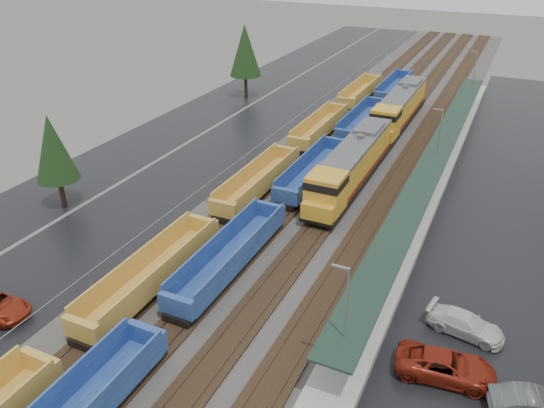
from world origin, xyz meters
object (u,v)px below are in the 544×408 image
at_px(parked_car_east_c, 466,324).
at_px(locomotive_lead, 351,166).
at_px(well_string_blue, 278,207).
at_px(well_string_yellow, 214,221).
at_px(parked_car_east_b, 445,366).
at_px(locomotive_trail, 399,108).
at_px(parked_car_east_e, 536,406).

bearing_deg(parked_car_east_c, locomotive_lead, 47.45).
height_order(well_string_blue, parked_car_east_c, well_string_blue).
relative_size(well_string_blue, parked_car_east_c, 20.85).
bearing_deg(well_string_blue, well_string_yellow, -130.26).
relative_size(well_string_yellow, well_string_blue, 0.99).
bearing_deg(well_string_blue, parked_car_east_c, -26.67).
relative_size(locomotive_lead, parked_car_east_b, 3.58).
height_order(locomotive_lead, parked_car_east_c, locomotive_lead).
distance_m(locomotive_lead, well_string_blue, 9.84).
bearing_deg(locomotive_trail, well_string_blue, -97.62).
bearing_deg(parked_car_east_e, locomotive_lead, 22.73).
distance_m(locomotive_lead, parked_car_east_c, 22.45).
bearing_deg(parked_car_east_e, locomotive_trail, 7.06).
bearing_deg(locomotive_lead, well_string_blue, -114.21).
bearing_deg(locomotive_lead, parked_car_east_c, -52.49).
relative_size(parked_car_east_c, parked_car_east_e, 1.01).
height_order(well_string_yellow, well_string_blue, well_string_yellow).
height_order(well_string_yellow, parked_car_east_e, well_string_yellow).
bearing_deg(well_string_blue, parked_car_east_e, -32.98).
xyz_separation_m(well_string_blue, parked_car_east_e, (21.99, -14.27, -0.39)).
height_order(well_string_blue, parked_car_east_b, well_string_blue).
xyz_separation_m(locomotive_lead, well_string_yellow, (-8.00, -13.62, -1.30)).
bearing_deg(parked_car_east_c, locomotive_trail, 29.31).
bearing_deg(well_string_blue, locomotive_lead, 65.79).
bearing_deg(parked_car_east_c, well_string_yellow, 89.12).
bearing_deg(parked_car_east_e, well_string_yellow, 54.74).
bearing_deg(parked_car_east_b, well_string_blue, 45.23).
bearing_deg(parked_car_east_c, parked_car_east_e, -131.22).
height_order(well_string_yellow, parked_car_east_c, well_string_yellow).
relative_size(parked_car_east_b, parked_car_east_e, 1.18).
bearing_deg(well_string_yellow, parked_car_east_b, -22.27).
xyz_separation_m(well_string_yellow, parked_car_east_e, (25.99, -9.55, -0.39)).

